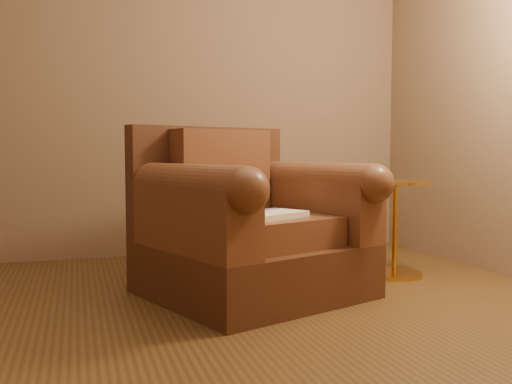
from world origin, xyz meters
name	(u,v)px	position (x,y,z in m)	size (l,w,h in m)	color
floor	(237,326)	(0.00, 0.00, 0.00)	(4.00, 4.00, 0.00)	brown
armchair	(248,229)	(0.23, 0.59, 0.38)	(1.38, 1.34, 0.98)	#492818
teddy_bear	(244,195)	(0.24, 0.69, 0.56)	(0.19, 0.22, 0.26)	beige
guidebook	(268,215)	(0.27, 0.34, 0.48)	(0.48, 0.43, 0.03)	beige
side_table	(395,225)	(1.29, 0.73, 0.34)	(0.45, 0.45, 0.63)	gold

